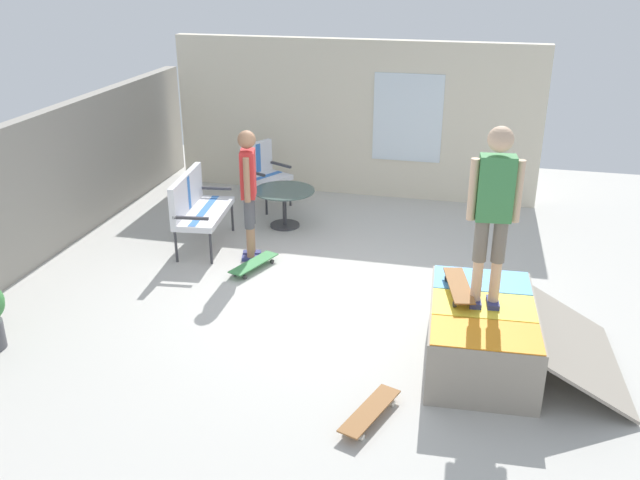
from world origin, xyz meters
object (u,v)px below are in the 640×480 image
Objects in this scene: skateboard_on_ramp at (459,286)px; patio_chair_near_house at (262,169)px; patio_table at (284,201)px; person_skater at (494,204)px; person_watching at (248,185)px; skateboard_spare at (370,411)px; skate_ramp at (485,334)px; skateboard_by_bench at (254,264)px; patio_bench at (196,204)px.

patio_chair_near_house is at bearing 41.40° from skateboard_on_ramp.
person_skater reaches higher than patio_table.
skateboard_spare is (-3.04, -2.13, -0.94)m from person_watching.
patio_table is 1.35m from person_watching.
skate_ramp reaches higher than skateboard_by_bench.
skate_ramp is 1.50× the size of patio_bench.
skateboard_by_bench is at bearing -120.14° from patio_bench.
skateboard_by_bench is at bearing 36.38° from skateboard_spare.
skateboard_on_ramp is at bearing -121.31° from person_watching.
patio_bench is 4.54m from person_skater.
person_watching reaches higher than patio_bench.
patio_bench is 4.46m from skateboard_spare.
patio_bench is 1.28m from skateboard_by_bench.
person_skater is (-3.87, -3.51, 1.06)m from patio_chair_near_house.
person_skater reaches higher than skateboard_by_bench.
skateboard_on_ramp reaches higher than skate_ramp.
person_watching is at bearing 35.03° from skateboard_spare.
patio_bench reaches higher than skateboard_by_bench.
skateboard_on_ramp is at bearing 55.54° from person_skater.
person_skater is (0.00, 0.04, 1.35)m from skate_ramp.
skateboard_on_ramp is (1.35, -0.64, 0.64)m from skateboard_spare.
patio_chair_near_house reaches higher than patio_table.
person_skater is at bearing -37.23° from skateboard_spare.
person_skater is (-1.86, -3.03, 0.65)m from person_watching.
skateboard_by_bench is at bearing -164.93° from patio_chair_near_house.
person_watching is 3.83m from skateboard_spare.
patio_bench is at bearing 59.86° from skateboard_by_bench.
patio_bench is at bearing 61.92° from skate_ramp.
skateboard_spare is at bearing -137.59° from patio_bench.
patio_table reaches higher than skateboard_spare.
skate_ramp reaches higher than patio_table.
patio_bench is (2.10, 3.93, 0.30)m from skate_ramp.
skate_ramp is 4.26m from patio_table.
patio_chair_near_house is 5.33m from person_skater.
patio_chair_near_house is 1.24× the size of skateboard_on_ramp.
skate_ramp is at bearing -121.28° from person_watching.
patio_table is at bearing 42.64° from skateboard_on_ramp.
skateboard_by_bench is 1.00× the size of skateboard_on_ramp.
skateboard_by_bench is at bearing -178.55° from patio_table.
person_watching is at bearing 174.50° from patio_table.
skateboard_spare is (-2.69, -1.98, 0.00)m from skateboard_by_bench.
patio_bench is 1.82m from patio_chair_near_house.
patio_table is 4.71m from skateboard_spare.
person_watching is at bearing 58.42° from person_skater.
patio_bench is 0.97m from person_watching.
patio_table is 0.52× the size of person_watching.
skateboard_on_ramp is (-3.70, -3.26, 0.11)m from patio_chair_near_house.
skateboard_by_bench is 1.00× the size of skateboard_spare.
person_watching reaches higher than skateboard_on_ramp.
person_watching is at bearing 58.69° from skateboard_on_ramp.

